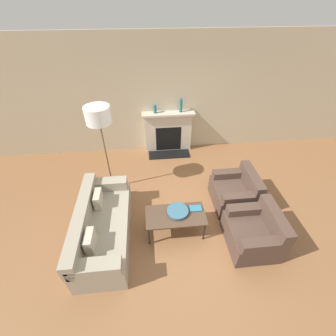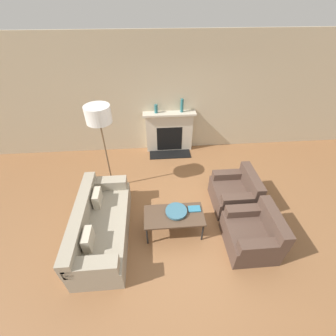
{
  "view_description": "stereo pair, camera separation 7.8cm",
  "coord_description": "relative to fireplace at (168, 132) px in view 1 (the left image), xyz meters",
  "views": [
    {
      "loc": [
        -0.77,
        -2.65,
        3.55
      ],
      "look_at": [
        -0.38,
        1.18,
        0.45
      ],
      "focal_mm": 24.0,
      "sensor_mm": 36.0,
      "label": 1
    },
    {
      "loc": [
        -0.69,
        -2.66,
        3.55
      ],
      "look_at": [
        -0.38,
        1.18,
        0.45
      ],
      "focal_mm": 24.0,
      "sensor_mm": 36.0,
      "label": 2
    }
  ],
  "objects": [
    {
      "name": "ground_plane",
      "position": [
        0.24,
        -2.59,
        -0.54
      ],
      "size": [
        18.0,
        18.0,
        0.0
      ],
      "primitive_type": "plane",
      "color": "brown"
    },
    {
      "name": "wall_back",
      "position": [
        0.24,
        0.14,
        0.91
      ],
      "size": [
        18.0,
        0.06,
        2.9
      ],
      "color": "#BCAD8E",
      "rests_on": "ground_plane"
    },
    {
      "name": "fireplace",
      "position": [
        0.0,
        0.0,
        0.0
      ],
      "size": [
        1.34,
        0.59,
        1.1
      ],
      "color": "beige",
      "rests_on": "ground_plane"
    },
    {
      "name": "couch",
      "position": [
        -1.44,
        -2.74,
        -0.24
      ],
      "size": [
        0.83,
        1.93,
        0.75
      ],
      "rotation": [
        0.0,
        0.0,
        1.57
      ],
      "color": "#9E937F",
      "rests_on": "ground_plane"
    },
    {
      "name": "armchair_near",
      "position": [
        1.16,
        -3.11,
        -0.25
      ],
      "size": [
        0.8,
        0.88,
        0.76
      ],
      "rotation": [
        0.0,
        0.0,
        -1.57
      ],
      "color": "#4C382D",
      "rests_on": "ground_plane"
    },
    {
      "name": "armchair_far",
      "position": [
        1.16,
        -2.13,
        -0.25
      ],
      "size": [
        0.8,
        0.88,
        0.76
      ],
      "rotation": [
        0.0,
        0.0,
        -1.57
      ],
      "color": "#4C382D",
      "rests_on": "ground_plane"
    },
    {
      "name": "coffee_table",
      "position": [
        -0.15,
        -2.73,
        -0.12
      ],
      "size": [
        1.05,
        0.53,
        0.46
      ],
      "color": "#4C3828",
      "rests_on": "ground_plane"
    },
    {
      "name": "bowl",
      "position": [
        -0.1,
        -2.68,
        -0.05
      ],
      "size": [
        0.38,
        0.38,
        0.06
      ],
      "color": "#38667A",
      "rests_on": "coffee_table"
    },
    {
      "name": "book",
      "position": [
        0.23,
        -2.63,
        -0.07
      ],
      "size": [
        0.22,
        0.14,
        0.02
      ],
      "rotation": [
        0.0,
        0.0,
        -0.01
      ],
      "color": "teal",
      "rests_on": "coffee_table"
    },
    {
      "name": "floor_lamp",
      "position": [
        -1.41,
        -1.4,
        1.14
      ],
      "size": [
        0.47,
        0.47,
        1.93
      ],
      "color": "brown",
      "rests_on": "ground_plane"
    },
    {
      "name": "mantel_vase_left",
      "position": [
        -0.33,
        0.01,
        0.67
      ],
      "size": [
        0.08,
        0.08,
        0.21
      ],
      "color": "#28666B",
      "rests_on": "fireplace"
    },
    {
      "name": "mantel_vase_center_left",
      "position": [
        0.31,
        0.01,
        0.73
      ],
      "size": [
        0.08,
        0.08,
        0.33
      ],
      "color": "#28666B",
      "rests_on": "fireplace"
    }
  ]
}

